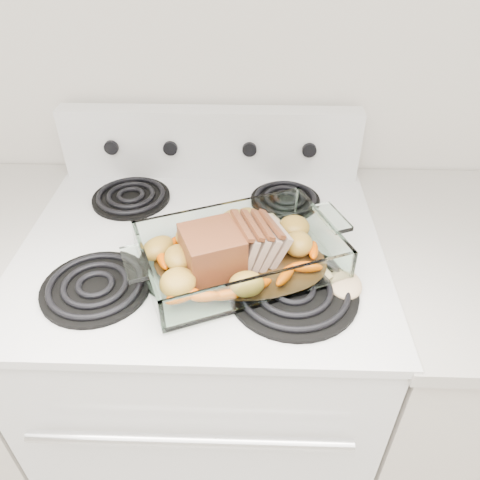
{
  "coord_description": "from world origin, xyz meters",
  "views": [
    {
      "loc": [
        0.11,
        0.85,
        1.56
      ],
      "look_at": [
        0.09,
        1.59,
        0.99
      ],
      "focal_mm": 35.0,
      "sensor_mm": 36.0,
      "label": 1
    }
  ],
  "objects_px": {
    "baking_dish": "(240,257)",
    "pork_roast": "(225,245)",
    "electric_range": "(210,368)",
    "counter_right": "(449,378)"
  },
  "relations": [
    {
      "from": "counter_right",
      "to": "baking_dish",
      "type": "relative_size",
      "value": 2.47
    },
    {
      "from": "electric_range",
      "to": "counter_right",
      "type": "xyz_separation_m",
      "value": [
        0.66,
        -0.0,
        -0.02
      ]
    },
    {
      "from": "baking_dish",
      "to": "pork_roast",
      "type": "height_order",
      "value": "pork_roast"
    },
    {
      "from": "electric_range",
      "to": "pork_roast",
      "type": "xyz_separation_m",
      "value": [
        0.06,
        -0.09,
        0.51
      ]
    },
    {
      "from": "baking_dish",
      "to": "pork_roast",
      "type": "relative_size",
      "value": 1.86
    },
    {
      "from": "electric_range",
      "to": "baking_dish",
      "type": "bearing_deg",
      "value": -46.7
    },
    {
      "from": "electric_range",
      "to": "baking_dish",
      "type": "distance_m",
      "value": 0.5
    },
    {
      "from": "electric_range",
      "to": "baking_dish",
      "type": "xyz_separation_m",
      "value": [
        0.09,
        -0.09,
        0.48
      ]
    },
    {
      "from": "baking_dish",
      "to": "electric_range",
      "type": "bearing_deg",
      "value": 111.08
    },
    {
      "from": "counter_right",
      "to": "baking_dish",
      "type": "xyz_separation_m",
      "value": [
        -0.58,
        -0.09,
        0.5
      ]
    }
  ]
}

